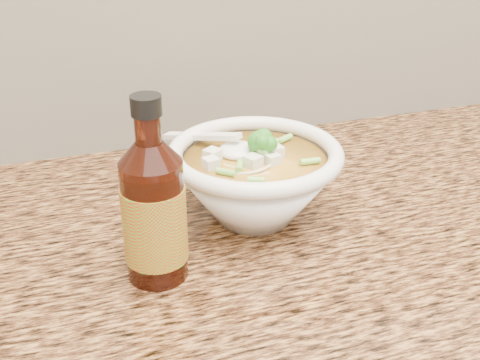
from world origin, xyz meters
name	(u,v)px	position (x,y,z in m)	size (l,w,h in m)	color
counter_slab	(371,223)	(0.00, 1.68, 0.88)	(4.00, 0.68, 0.04)	#9D6C39
soup_bowl	(255,181)	(-0.16, 1.71, 0.95)	(0.22, 0.23, 0.12)	white
hot_sauce_bottle	(154,213)	(-0.30, 1.62, 0.98)	(0.08, 0.08, 0.21)	#3D1208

